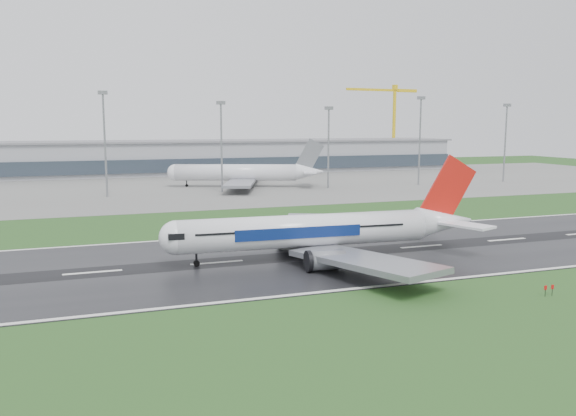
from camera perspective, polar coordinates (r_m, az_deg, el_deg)
name	(u,v)px	position (r m, az deg, el deg)	size (l,w,h in m)	color
ground	(421,247)	(113.05, 13.17, -3.79)	(520.00, 520.00, 0.00)	#1F4619
runway	(421,247)	(113.04, 13.18, -3.77)	(400.00, 45.00, 0.10)	black
apron	(250,184)	(227.45, -3.80, 2.42)	(400.00, 130.00, 0.08)	slate
terminal	(218,157)	(285.03, -7.01, 5.07)	(240.00, 36.00, 15.00)	gray
main_airliner	(327,210)	(99.47, 3.92, -0.20)	(57.44, 54.70, 16.96)	white
parked_airliner	(242,164)	(215.16, -4.58, 4.43)	(59.76, 55.64, 17.52)	silver
tower_crane	(394,126)	(336.90, 10.53, 8.09)	(46.39, 2.53, 45.67)	yellow
floodmast_1	(105,146)	(193.50, -17.79, 5.87)	(0.64, 0.64, 32.78)	gray
floodmast_2	(222,149)	(198.13, -6.65, 5.87)	(0.64, 0.64, 30.08)	gray
floodmast_3	(328,149)	(210.34, 4.06, 5.85)	(0.64, 0.64, 28.66)	gray
floodmast_4	(420,143)	(228.01, 13.01, 6.37)	(0.64, 0.64, 32.86)	gray
floodmast_5	(505,144)	(251.70, 20.85, 5.95)	(0.64, 0.64, 30.59)	gray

